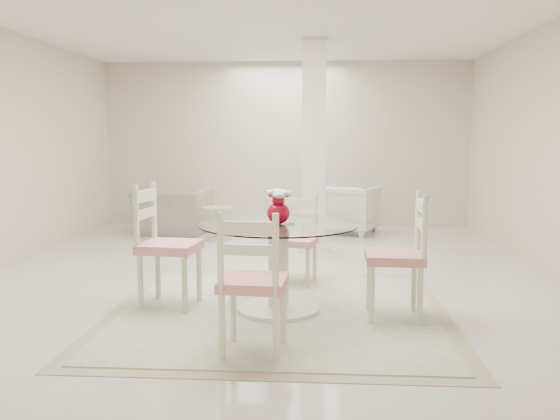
# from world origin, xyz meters

# --- Properties ---
(ground) EXTENTS (7.00, 7.00, 0.00)m
(ground) POSITION_xyz_m (0.00, 0.00, 0.00)
(ground) COLOR beige
(ground) RESTS_ON ground
(room_shell) EXTENTS (6.02, 7.02, 2.71)m
(room_shell) POSITION_xyz_m (0.00, 0.00, 1.86)
(room_shell) COLOR beige
(room_shell) RESTS_ON ground
(column) EXTENTS (0.30, 0.30, 2.70)m
(column) POSITION_xyz_m (0.50, 1.30, 1.35)
(column) COLOR beige
(column) RESTS_ON ground
(area_rug) EXTENTS (2.85, 2.85, 0.02)m
(area_rug) POSITION_xyz_m (0.24, -1.49, 0.01)
(area_rug) COLOR tan
(area_rug) RESTS_ON ground
(dining_table) EXTENTS (1.31, 1.31, 0.76)m
(dining_table) POSITION_xyz_m (0.24, -1.49, 0.39)
(dining_table) COLOR #FAF0CD
(dining_table) RESTS_ON ground
(red_vase) EXTENTS (0.22, 0.21, 0.29)m
(red_vase) POSITION_xyz_m (0.24, -1.49, 0.91)
(red_vase) COLOR #A1041D
(red_vase) RESTS_ON dining_table
(dining_chair_east) EXTENTS (0.47, 0.47, 1.14)m
(dining_chair_east) POSITION_xyz_m (1.26, -1.59, 0.60)
(dining_chair_east) COLOR beige
(dining_chair_east) RESTS_ON ground
(dining_chair_north) EXTENTS (0.47, 0.47, 0.99)m
(dining_chair_north) POSITION_xyz_m (0.36, -0.48, 0.52)
(dining_chair_north) COLOR beige
(dining_chair_north) RESTS_ON ground
(dining_chair_west) EXTENTS (0.52, 0.52, 1.19)m
(dining_chair_west) POSITION_xyz_m (-0.78, -1.38, 0.63)
(dining_chair_west) COLOR beige
(dining_chair_west) RESTS_ON ground
(dining_chair_south) EXTENTS (0.46, 0.46, 1.10)m
(dining_chair_south) POSITION_xyz_m (0.13, -2.50, 0.58)
(dining_chair_south) COLOR #EFE4C5
(dining_chair_south) RESTS_ON ground
(recliner_taupe) EXTENTS (1.15, 1.04, 0.68)m
(recliner_taupe) POSITION_xyz_m (-1.66, 2.52, 0.34)
(recliner_taupe) COLOR gray
(recliner_taupe) RESTS_ON ground
(armchair_white) EXTENTS (1.03, 1.05, 0.74)m
(armchair_white) POSITION_xyz_m (1.04, 2.78, 0.37)
(armchair_white) COLOR white
(armchair_white) RESTS_ON ground
(side_table) EXTENTS (0.45, 0.45, 0.47)m
(side_table) POSITION_xyz_m (-0.89, 2.05, 0.22)
(side_table) COLOR tan
(side_table) RESTS_ON ground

